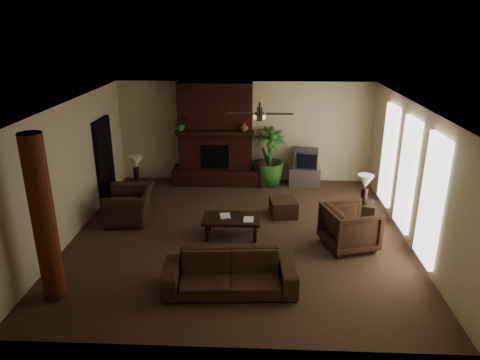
{
  "coord_description": "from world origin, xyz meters",
  "views": [
    {
      "loc": [
        0.41,
        -8.52,
        4.35
      ],
      "look_at": [
        0.0,
        0.4,
        1.1
      ],
      "focal_mm": 33.02,
      "sensor_mm": 36.0,
      "label": 1
    }
  ],
  "objects_px": {
    "ottoman": "(283,208)",
    "armchair_right": "(350,225)",
    "lamp_left": "(136,164)",
    "floor_vase": "(261,171)",
    "armchair_left": "(129,200)",
    "side_table_left": "(137,191)",
    "coffee_table": "(231,220)",
    "lamp_right": "(365,184)",
    "side_table_right": "(362,214)",
    "tv_stand": "(304,176)",
    "floor_plant": "(269,169)",
    "sofa": "(230,267)",
    "log_column": "(44,220)"
  },
  "relations": [
    {
      "from": "sofa",
      "to": "ottoman",
      "type": "bearing_deg",
      "value": 67.44
    },
    {
      "from": "tv_stand",
      "to": "floor_vase",
      "type": "xyz_separation_m",
      "value": [
        -1.2,
        -0.2,
        0.18
      ]
    },
    {
      "from": "floor_plant",
      "to": "side_table_right",
      "type": "bearing_deg",
      "value": -51.24
    },
    {
      "from": "log_column",
      "to": "lamp_left",
      "type": "bearing_deg",
      "value": 85.73
    },
    {
      "from": "sofa",
      "to": "lamp_left",
      "type": "distance_m",
      "value": 4.62
    },
    {
      "from": "tv_stand",
      "to": "lamp_left",
      "type": "bearing_deg",
      "value": -159.0
    },
    {
      "from": "tv_stand",
      "to": "side_table_left",
      "type": "bearing_deg",
      "value": -158.94
    },
    {
      "from": "coffee_table",
      "to": "tv_stand",
      "type": "relative_size",
      "value": 1.41
    },
    {
      "from": "armchair_right",
      "to": "tv_stand",
      "type": "distance_m",
      "value": 3.66
    },
    {
      "from": "coffee_table",
      "to": "lamp_right",
      "type": "relative_size",
      "value": 1.85
    },
    {
      "from": "ottoman",
      "to": "floor_vase",
      "type": "height_order",
      "value": "floor_vase"
    },
    {
      "from": "coffee_table",
      "to": "lamp_left",
      "type": "height_order",
      "value": "lamp_left"
    },
    {
      "from": "sofa",
      "to": "armchair_left",
      "type": "relative_size",
      "value": 1.96
    },
    {
      "from": "log_column",
      "to": "lamp_right",
      "type": "bearing_deg",
      "value": 27.58
    },
    {
      "from": "coffee_table",
      "to": "tv_stand",
      "type": "xyz_separation_m",
      "value": [
        1.83,
        3.23,
        -0.12
      ]
    },
    {
      "from": "side_table_left",
      "to": "lamp_left",
      "type": "height_order",
      "value": "lamp_left"
    },
    {
      "from": "floor_vase",
      "to": "floor_plant",
      "type": "height_order",
      "value": "floor_plant"
    },
    {
      "from": "floor_vase",
      "to": "armchair_left",
      "type": "bearing_deg",
      "value": -142.15
    },
    {
      "from": "ottoman",
      "to": "tv_stand",
      "type": "xyz_separation_m",
      "value": [
        0.68,
        2.12,
        0.05
      ]
    },
    {
      "from": "floor_vase",
      "to": "ottoman",
      "type": "bearing_deg",
      "value": -74.66
    },
    {
      "from": "log_column",
      "to": "sofa",
      "type": "xyz_separation_m",
      "value": [
        2.89,
        0.34,
        -0.96
      ]
    },
    {
      "from": "tv_stand",
      "to": "side_table_right",
      "type": "relative_size",
      "value": 1.55
    },
    {
      "from": "armchair_left",
      "to": "side_table_left",
      "type": "relative_size",
      "value": 2.08
    },
    {
      "from": "floor_plant",
      "to": "log_column",
      "type": "bearing_deg",
      "value": -123.29
    },
    {
      "from": "log_column",
      "to": "tv_stand",
      "type": "distance_m",
      "value": 7.31
    },
    {
      "from": "ottoman",
      "to": "floor_vase",
      "type": "relative_size",
      "value": 0.78
    },
    {
      "from": "log_column",
      "to": "tv_stand",
      "type": "height_order",
      "value": "log_column"
    },
    {
      "from": "side_table_right",
      "to": "armchair_right",
      "type": "bearing_deg",
      "value": -114.96
    },
    {
      "from": "lamp_right",
      "to": "floor_plant",
      "type": "bearing_deg",
      "value": 128.53
    },
    {
      "from": "tv_stand",
      "to": "lamp_right",
      "type": "xyz_separation_m",
      "value": [
        1.05,
        -2.59,
        0.75
      ]
    },
    {
      "from": "lamp_left",
      "to": "lamp_right",
      "type": "distance_m",
      "value": 5.48
    },
    {
      "from": "lamp_right",
      "to": "tv_stand",
      "type": "bearing_deg",
      "value": 112.04
    },
    {
      "from": "coffee_table",
      "to": "log_column",
      "type": "bearing_deg",
      "value": -140.24
    },
    {
      "from": "armchair_right",
      "to": "side_table_right",
      "type": "relative_size",
      "value": 1.78
    },
    {
      "from": "lamp_left",
      "to": "side_table_right",
      "type": "bearing_deg",
      "value": -12.07
    },
    {
      "from": "ottoman",
      "to": "lamp_left",
      "type": "distance_m",
      "value": 3.79
    },
    {
      "from": "log_column",
      "to": "armchair_left",
      "type": "bearing_deg",
      "value": 82.09
    },
    {
      "from": "floor_plant",
      "to": "sofa",
      "type": "bearing_deg",
      "value": -98.1
    },
    {
      "from": "log_column",
      "to": "coffee_table",
      "type": "distance_m",
      "value": 3.77
    },
    {
      "from": "ottoman",
      "to": "armchair_right",
      "type": "bearing_deg",
      "value": -49.96
    },
    {
      "from": "floor_plant",
      "to": "side_table_right",
      "type": "height_order",
      "value": "floor_plant"
    },
    {
      "from": "armchair_right",
      "to": "lamp_right",
      "type": "relative_size",
      "value": 1.51
    },
    {
      "from": "floor_plant",
      "to": "lamp_right",
      "type": "bearing_deg",
      "value": -51.47
    },
    {
      "from": "side_table_left",
      "to": "lamp_right",
      "type": "xyz_separation_m",
      "value": [
        5.38,
        -1.15,
        0.73
      ]
    },
    {
      "from": "log_column",
      "to": "ottoman",
      "type": "bearing_deg",
      "value": 40.99
    },
    {
      "from": "side_table_left",
      "to": "lamp_right",
      "type": "bearing_deg",
      "value": -12.08
    },
    {
      "from": "armchair_right",
      "to": "side_table_right",
      "type": "bearing_deg",
      "value": -41.71
    },
    {
      "from": "armchair_left",
      "to": "tv_stand",
      "type": "xyz_separation_m",
      "value": [
        4.2,
        2.53,
        -0.25
      ]
    },
    {
      "from": "tv_stand",
      "to": "armchair_left",
      "type": "bearing_deg",
      "value": -146.25
    },
    {
      "from": "tv_stand",
      "to": "armchair_right",
      "type": "bearing_deg",
      "value": -78.35
    }
  ]
}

